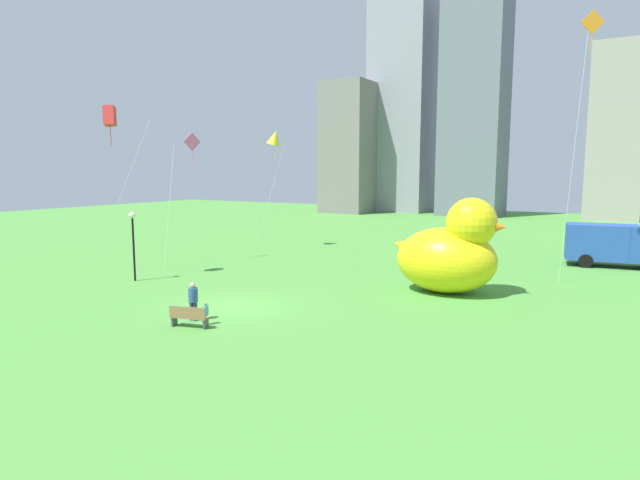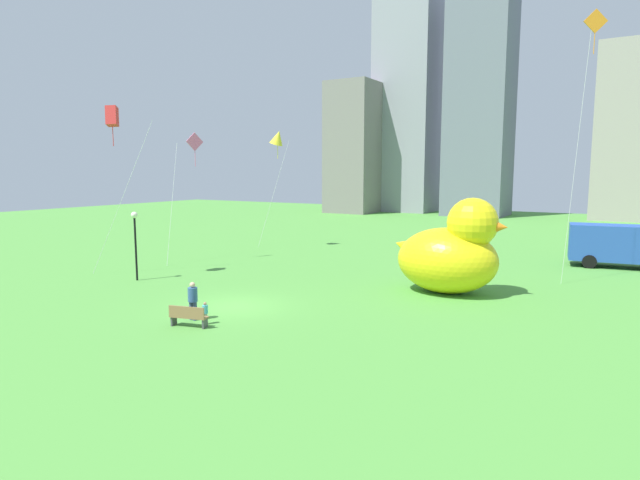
{
  "view_description": "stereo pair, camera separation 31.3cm",
  "coord_description": "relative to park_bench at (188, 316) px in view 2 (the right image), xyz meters",
  "views": [
    {
      "loc": [
        15.88,
        -19.13,
        6.42
      ],
      "look_at": [
        3.39,
        2.3,
        3.18
      ],
      "focal_mm": 29.67,
      "sensor_mm": 36.0,
      "label": 1
    },
    {
      "loc": [
        16.15,
        -18.97,
        6.42
      ],
      "look_at": [
        3.39,
        2.3,
        3.18
      ],
      "focal_mm": 29.67,
      "sensor_mm": 36.0,
      "label": 2
    }
  ],
  "objects": [
    {
      "name": "lamppost",
      "position": [
        -9.49,
        5.36,
        2.4
      ],
      "size": [
        0.38,
        0.38,
        4.07
      ],
      "color": "black",
      "rests_on": "ground"
    },
    {
      "name": "kite_pink",
      "position": [
        -11.04,
        11.91,
        7.64
      ],
      "size": [
        2.62,
        3.01,
        9.08
      ],
      "color": "silver",
      "rests_on": "ground"
    },
    {
      "name": "person_adult",
      "position": [
        -0.58,
        0.89,
        0.45
      ],
      "size": [
        0.41,
        0.41,
        1.68
      ],
      "color": "#38476B",
      "rests_on": "ground"
    },
    {
      "name": "kite_orange",
      "position": [
        13.03,
        17.5,
        13.13
      ],
      "size": [
        1.49,
        1.23,
        15.01
      ],
      "color": "silver",
      "rests_on": "ground"
    },
    {
      "name": "kite_red",
      "position": [
        -10.67,
        5.09,
        9.03
      ],
      "size": [
        3.32,
        3.31,
        10.18
      ],
      "color": "silver",
      "rests_on": "ground"
    },
    {
      "name": "city_skyline",
      "position": [
        -10.78,
        63.82,
        14.67
      ],
      "size": [
        42.84,
        16.07,
        37.23
      ],
      "color": "gray",
      "rests_on": "ground"
    },
    {
      "name": "giant_inflatable_duck",
      "position": [
        7.42,
        11.66,
        1.69
      ],
      "size": [
        6.13,
        3.93,
        5.08
      ],
      "color": "yellow",
      "rests_on": "ground"
    },
    {
      "name": "park_bench",
      "position": [
        0.0,
        0.0,
        0.0
      ],
      "size": [
        1.68,
        0.84,
        0.9
      ],
      "color": "olive",
      "rests_on": "ground"
    },
    {
      "name": "kite_yellow",
      "position": [
        -9.84,
        20.29,
        8.64
      ],
      "size": [
        2.72,
        2.58,
        9.82
      ],
      "color": "silver",
      "rests_on": "ground"
    },
    {
      "name": "ground_plane",
      "position": [
        -0.54,
        3.56,
        -0.47
      ],
      "size": [
        140.0,
        140.0,
        0.0
      ],
      "primitive_type": "plane",
      "color": "#4E963C"
    },
    {
      "name": "person_child",
      "position": [
        0.32,
        0.67,
        0.06
      ],
      "size": [
        0.24,
        0.24,
        0.96
      ],
      "color": "silver",
      "rests_on": "ground"
    },
    {
      "name": "box_truck",
      "position": [
        14.66,
        24.76,
        0.97
      ],
      "size": [
        6.39,
        3.08,
        2.85
      ],
      "color": "#264CA5",
      "rests_on": "ground"
    }
  ]
}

